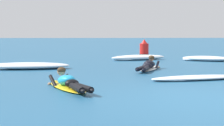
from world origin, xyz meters
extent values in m
plane|color=#235B84|center=(0.00, 10.00, 0.00)|extent=(120.00, 120.00, 0.00)
ellipsoid|color=yellow|center=(-2.93, 1.46, 0.04)|extent=(1.33, 2.29, 0.07)
ellipsoid|color=yellow|center=(-3.33, 2.46, 0.05)|extent=(0.25, 0.26, 0.06)
ellipsoid|color=#1E9EDB|center=(-2.95, 1.51, 0.20)|extent=(0.64, 0.82, 0.35)
ellipsoid|color=black|center=(-2.79, 1.12, 0.17)|extent=(0.42, 0.39, 0.20)
cylinder|color=black|center=(-2.66, 0.55, 0.14)|extent=(0.40, 0.85, 0.14)
ellipsoid|color=black|center=(-2.52, 0.15, 0.14)|extent=(0.17, 0.24, 0.08)
cylinder|color=black|center=(-2.51, 0.61, 0.14)|extent=(0.49, 0.83, 0.14)
ellipsoid|color=black|center=(-2.33, 0.23, 0.14)|extent=(0.17, 0.24, 0.08)
cylinder|color=black|center=(-3.30, 1.79, 0.12)|extent=(0.30, 0.56, 0.33)
sphere|color=tan|center=(-3.44, 2.14, 0.02)|extent=(0.09, 0.09, 0.09)
cylinder|color=black|center=(-2.89, 1.94, 0.12)|extent=(0.30, 0.56, 0.33)
sphere|color=tan|center=(-3.02, 2.27, 0.02)|extent=(0.09, 0.09, 0.09)
sphere|color=tan|center=(-3.11, 1.90, 0.38)|extent=(0.21, 0.21, 0.21)
ellipsoid|color=#47331E|center=(-3.10, 1.88, 0.41)|extent=(0.28, 0.27, 0.16)
ellipsoid|color=white|center=(-0.29, 6.10, 0.04)|extent=(1.16, 2.15, 0.07)
ellipsoid|color=white|center=(0.03, 7.05, 0.05)|extent=(0.24, 0.25, 0.06)
ellipsoid|color=black|center=(-0.27, 6.15, 0.20)|extent=(0.61, 0.81, 0.35)
ellipsoid|color=black|center=(-0.41, 5.76, 0.17)|extent=(0.41, 0.37, 0.20)
cylinder|color=black|center=(-0.68, 5.19, 0.14)|extent=(0.49, 0.93, 0.14)
ellipsoid|color=black|center=(-0.86, 4.76, 0.14)|extent=(0.17, 0.24, 0.08)
cylinder|color=black|center=(-0.53, 5.14, 0.14)|extent=(0.39, 0.95, 0.14)
ellipsoid|color=black|center=(-0.66, 4.69, 0.14)|extent=(0.17, 0.24, 0.08)
cylinder|color=black|center=(-0.35, 6.60, 0.12)|extent=(0.27, 0.57, 0.33)
sphere|color=#8C6647|center=(-0.23, 6.95, 0.02)|extent=(0.09, 0.09, 0.09)
cylinder|color=black|center=(0.06, 6.44, 0.12)|extent=(0.27, 0.57, 0.33)
sphere|color=#8C6647|center=(0.17, 6.77, 0.02)|extent=(0.09, 0.09, 0.09)
sphere|color=#8C6647|center=(-0.14, 6.55, 0.38)|extent=(0.21, 0.21, 0.21)
ellipsoid|color=#47331E|center=(-0.14, 6.53, 0.41)|extent=(0.27, 0.26, 0.16)
ellipsoid|color=white|center=(0.70, 3.02, 0.07)|extent=(2.94, 1.33, 0.13)
ellipsoid|color=white|center=(1.37, 3.29, 0.05)|extent=(1.08, 0.66, 0.09)
ellipsoid|color=white|center=(-0.12, 2.75, 0.04)|extent=(1.04, 0.33, 0.07)
ellipsoid|color=white|center=(-0.16, 10.88, 0.13)|extent=(2.90, 1.69, 0.25)
ellipsoid|color=white|center=(0.46, 11.24, 0.09)|extent=(1.02, 0.39, 0.18)
ellipsoid|color=white|center=(-0.92, 10.52, 0.07)|extent=(1.03, 0.42, 0.14)
ellipsoid|color=white|center=(-4.81, 6.55, 0.12)|extent=(3.27, 1.35, 0.24)
ellipsoid|color=white|center=(-4.02, 6.77, 0.08)|extent=(1.21, 0.68, 0.17)
ellipsoid|color=white|center=(2.96, 10.13, 0.12)|extent=(2.44, 1.74, 0.24)
ellipsoid|color=white|center=(3.53, 10.00, 0.08)|extent=(0.89, 0.88, 0.17)
ellipsoid|color=white|center=(2.29, 10.34, 0.07)|extent=(0.90, 0.60, 0.13)
cylinder|color=red|center=(0.48, 13.89, 0.35)|extent=(0.50, 0.50, 0.70)
cone|color=red|center=(0.48, 13.89, 0.82)|extent=(0.35, 0.35, 0.24)
cylinder|color=black|center=(0.48, 13.89, 0.06)|extent=(0.52, 0.52, 0.12)
camera|label=1|loc=(-2.23, -8.29, 1.41)|focal=64.18mm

